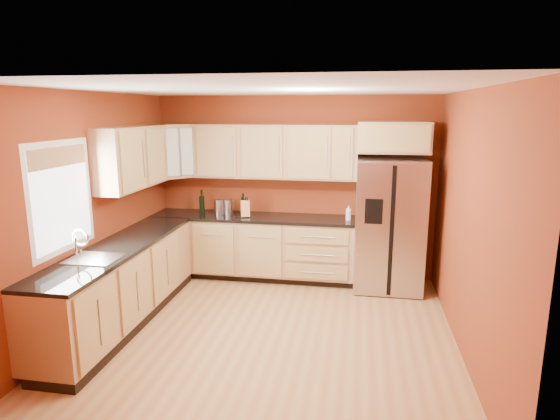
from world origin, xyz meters
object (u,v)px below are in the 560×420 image
knife_block (245,209)px  soap_dispenser (348,213)px  canister_left (219,207)px  wine_bottle_a (243,204)px  refrigerator (389,224)px

knife_block → soap_dispenser: knife_block is taller
canister_left → knife_block: bearing=-10.5°
canister_left → wine_bottle_a: (0.35, 0.04, 0.05)m
refrigerator → knife_block: (-1.99, 0.00, 0.15)m
refrigerator → canister_left: 2.40m
refrigerator → knife_block: refrigerator is taller
refrigerator → wine_bottle_a: size_ratio=5.74×
knife_block → refrigerator: bearing=-20.1°
refrigerator → canister_left: (-2.40, 0.08, 0.14)m
wine_bottle_a → soap_dispenser: wine_bottle_a is taller
wine_bottle_a → knife_block: 0.14m
knife_block → wine_bottle_a: bearing=96.0°
refrigerator → canister_left: refrigerator is taller
soap_dispenser → canister_left: bearing=178.6°
refrigerator → soap_dispenser: bearing=176.7°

